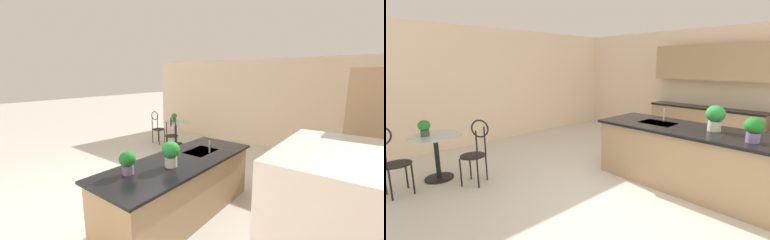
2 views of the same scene
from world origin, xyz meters
TOP-DOWN VIEW (x-y plane):
  - ground_plane at (0.00, 0.00)m, footprint 40.00×40.00m
  - wall_back at (0.00, 3.66)m, footprint 9.00×0.12m
  - wall_left_window at (-4.26, 0.00)m, footprint 0.12×7.80m
  - kitchen_island at (0.30, 0.85)m, footprint 2.80×1.06m
  - back_counter_run at (-0.40, 3.21)m, footprint 2.44×0.64m
  - upper_cabinet_run at (-0.40, 3.18)m, footprint 2.40×0.36m
  - bistro_table at (-2.65, -1.85)m, footprint 0.80×0.80m
  - chair_near_window at (-2.46, -2.49)m, footprint 0.41×0.50m
  - chair_by_island at (-2.03, -1.46)m, footprint 0.53×0.53m
  - sink_faucet at (-0.25, 1.03)m, footprint 0.02×0.02m
  - potted_plant_on_table at (-2.72, -1.97)m, footprint 0.18×0.18m
  - potted_plant_counter_near at (0.60, 0.93)m, footprint 0.26×0.26m
  - potted_plant_counter_far at (1.15, 0.66)m, footprint 0.22×0.22m

SIDE VIEW (x-z plane):
  - ground_plane at x=0.00m, z-range 0.00..0.00m
  - bistro_table at x=-2.65m, z-range 0.08..0.82m
  - kitchen_island at x=0.30m, z-range 0.00..0.92m
  - back_counter_run at x=-0.40m, z-range -0.27..1.25m
  - chair_near_window at x=-2.46m, z-range 0.05..1.09m
  - chair_by_island at x=-2.03m, z-range 0.05..1.09m
  - potted_plant_on_table at x=-2.72m, z-range 0.76..1.02m
  - sink_faucet at x=-0.25m, z-range 0.92..1.14m
  - potted_plant_counter_far at x=1.15m, z-range 0.94..1.26m
  - potted_plant_counter_near at x=0.60m, z-range 0.95..1.32m
  - wall_back at x=0.00m, z-range 0.00..2.70m
  - wall_left_window at x=-4.26m, z-range 0.00..2.70m
  - upper_cabinet_run at x=-0.40m, z-range 1.52..2.28m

